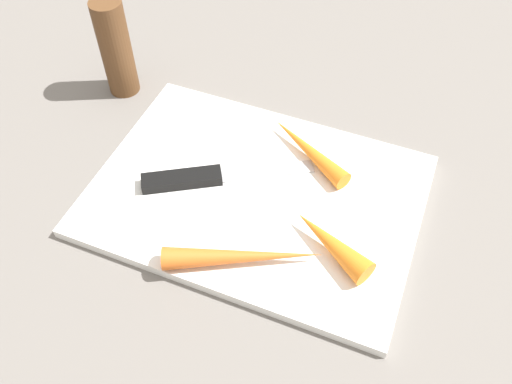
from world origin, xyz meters
The scene contains 7 objects.
ground_plane centered at (0.00, 0.00, 0.00)m, with size 1.40×1.40×0.00m, color slate.
cutting_board centered at (0.00, 0.00, 0.01)m, with size 0.36×0.26×0.01m, color white.
knife centered at (0.07, 0.01, 0.02)m, with size 0.18×0.12×0.01m.
carrot_medium centered at (-0.04, -0.07, 0.02)m, with size 0.02×0.02×0.12m, color orange.
carrot_shortest centered at (-0.10, 0.04, 0.03)m, with size 0.03×0.03×0.10m, color orange.
carrot_longest centered at (-0.02, 0.09, 0.02)m, with size 0.02×0.02×0.16m, color orange.
pepper_grinder centered at (0.24, -0.11, 0.07)m, with size 0.04×0.04×0.13m, color brown.
Camera 1 is at (-0.14, 0.36, 0.48)m, focal length 38.09 mm.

